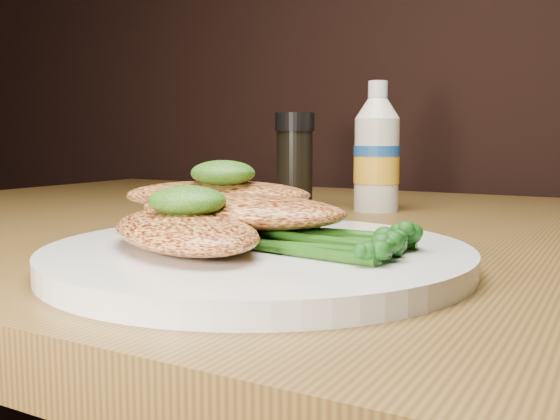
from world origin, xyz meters
The scene contains 9 objects.
plate centered at (0.09, 0.82, 0.76)m, with size 0.29×0.29×0.02m, color silver.
chicken_front centered at (0.05, 0.79, 0.78)m, with size 0.15×0.08×0.02m, color #DC8F46.
chicken_mid centered at (0.07, 0.84, 0.79)m, with size 0.16×0.08×0.02m, color #DC8F46.
chicken_back centered at (0.03, 0.87, 0.79)m, with size 0.15×0.07×0.02m, color #DC8F46.
pesto_front centered at (0.05, 0.79, 0.80)m, with size 0.05×0.05×0.02m, color black.
pesto_back centered at (0.04, 0.86, 0.81)m, with size 0.05×0.05×0.02m, color black.
broccolini_bundle centered at (0.14, 0.83, 0.78)m, with size 0.14×0.11×0.02m, color #1C4A10, non-canonical shape.
mayo_bottle centered at (0.04, 1.17, 0.83)m, with size 0.05×0.05×0.15m, color beige, non-canonical shape.
pepper_grinder centered at (-0.05, 1.14, 0.81)m, with size 0.05×0.05×0.12m, color black, non-canonical shape.
Camera 1 is at (0.31, 0.46, 0.84)m, focal length 40.32 mm.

